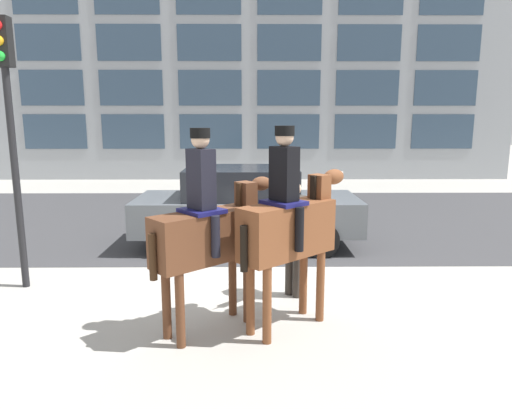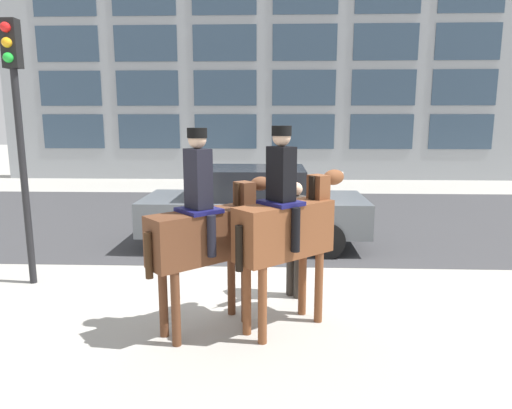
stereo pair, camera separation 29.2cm
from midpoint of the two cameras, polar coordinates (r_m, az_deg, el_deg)
ground_plane at (r=7.97m, az=0.22°, el=-8.96°), size 80.00×80.00×0.00m
road_surface at (r=12.55m, az=0.95°, el=-1.65°), size 23.30×8.50×0.01m
office_building_facade at (r=21.05m, az=1.53°, el=23.77°), size 23.30×0.33×14.90m
mounted_horse_lead at (r=5.72m, az=-4.76°, el=-3.14°), size 1.55×1.42×2.57m
mounted_horse_companion at (r=5.74m, az=5.32°, el=-2.52°), size 1.52×1.36×2.60m
pedestrian_bystander at (r=6.83m, az=6.10°, el=-3.26°), size 0.62×0.86×1.76m
street_car_near_lane at (r=9.66m, az=0.46°, el=-0.16°), size 4.65×1.99×1.67m
traffic_light at (r=8.01m, az=-26.76°, el=10.25°), size 0.24×0.29×4.15m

